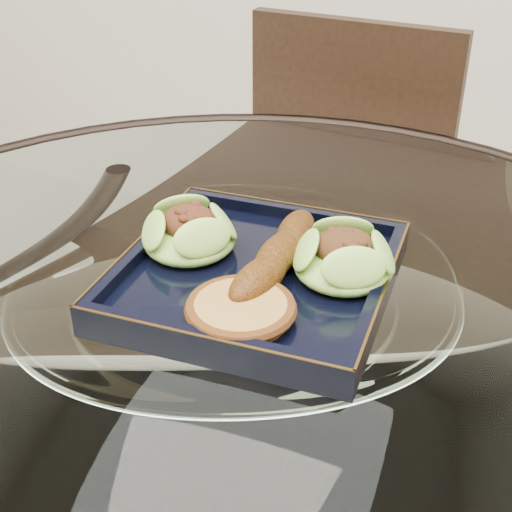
% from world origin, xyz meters
% --- Properties ---
extents(dining_table, '(1.13, 1.13, 0.77)m').
position_xyz_m(dining_table, '(-0.00, -0.00, 0.60)').
color(dining_table, white).
rests_on(dining_table, ground).
extents(dining_chair, '(0.44, 0.44, 0.90)m').
position_xyz_m(dining_chair, '(-0.04, 0.55, 0.50)').
color(dining_chair, black).
rests_on(dining_chair, ground).
extents(navy_plate, '(0.27, 0.27, 0.02)m').
position_xyz_m(navy_plate, '(0.00, 0.05, 0.77)').
color(navy_plate, black).
rests_on(navy_plate, dining_table).
extents(lettuce_wrap_left, '(0.12, 0.12, 0.04)m').
position_xyz_m(lettuce_wrap_left, '(-0.08, 0.07, 0.80)').
color(lettuce_wrap_left, '#6C9F2E').
rests_on(lettuce_wrap_left, navy_plate).
extents(lettuce_wrap_right, '(0.11, 0.11, 0.04)m').
position_xyz_m(lettuce_wrap_right, '(0.09, 0.07, 0.80)').
color(lettuce_wrap_right, '#61A02E').
rests_on(lettuce_wrap_right, navy_plate).
extents(roasted_plantain, '(0.05, 0.18, 0.03)m').
position_xyz_m(roasted_plantain, '(0.02, 0.07, 0.80)').
color(roasted_plantain, '#64330A').
rests_on(roasted_plantain, navy_plate).
extents(crumb_patty, '(0.12, 0.12, 0.02)m').
position_xyz_m(crumb_patty, '(0.02, -0.03, 0.79)').
color(crumb_patty, '#B4843C').
rests_on(crumb_patty, navy_plate).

